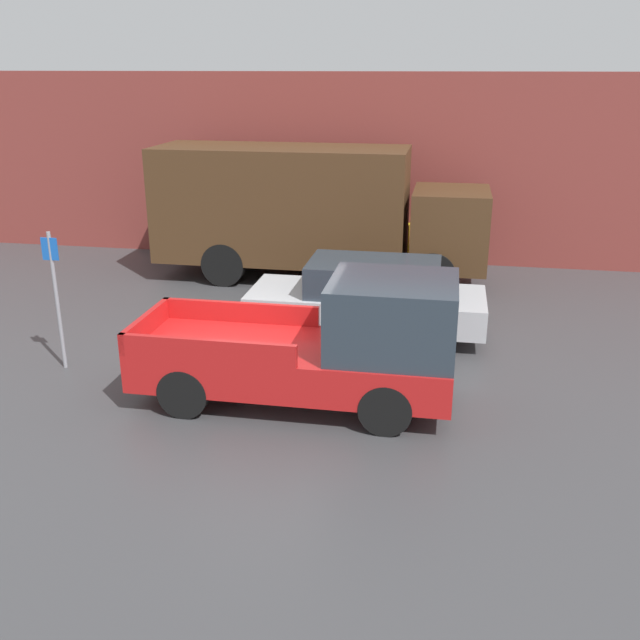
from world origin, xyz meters
name	(u,v)px	position (x,y,z in m)	size (l,w,h in m)	color
ground_plane	(266,381)	(0.00, 0.00, 0.00)	(60.00, 60.00, 0.00)	#3D3D3F
building_wall	(342,169)	(0.00, 8.70, 2.55)	(28.00, 0.15, 5.11)	brown
pickup_truck	(326,346)	(1.20, -0.67, 1.01)	(5.12, 1.93, 2.18)	red
car	(369,297)	(1.50, 2.69, 0.79)	(4.79, 1.88, 1.55)	#B7BABF
delivery_truck	(308,209)	(-0.52, 6.48, 1.83)	(8.33, 2.35, 3.35)	#472D19
parking_sign	(56,293)	(-3.79, -0.07, 1.43)	(0.30, 0.07, 2.55)	gray
newspaper_box	(401,244)	(1.74, 8.37, 0.56)	(0.45, 0.40, 1.13)	gold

